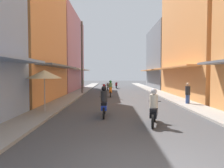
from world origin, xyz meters
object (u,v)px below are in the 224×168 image
Objects in this scene: motorbike_maroon at (116,85)px; utility_pole at (82,57)px; pedestrian_far at (82,84)px; motorbike_blue at (104,103)px; motorbike_black at (154,109)px; motorbike_orange at (110,89)px; motorbike_red at (104,88)px; motorbike_silver at (107,86)px; vendor_umbrella at (44,74)px; pedestrian_midway at (187,94)px.

motorbike_maroon is 10.26m from utility_pole.
motorbike_blue is at bearing -78.16° from pedestrian_far.
motorbike_maroon is (-1.14, 22.07, -0.20)m from motorbike_black.
motorbike_black is 11.06m from motorbike_orange.
motorbike_silver is at bearing 81.70° from motorbike_red.
motorbike_black and motorbike_blue have the same top height.
motorbike_red is 14.44m from vendor_umbrella.
motorbike_red is 0.75× the size of vendor_umbrella.
utility_pole is at bearing 142.80° from motorbike_orange.
motorbike_silver is 14.63m from pedestrian_midway.
vendor_umbrella is 11.05m from utility_pole.
motorbike_orange and motorbike_blue have the same top height.
motorbike_red is 0.23× the size of utility_pole.
motorbike_blue is (-2.19, 1.69, 0.00)m from motorbike_black.
motorbike_black is 1.10× the size of pedestrian_far.
motorbike_orange is at bearing 100.06° from motorbike_black.
motorbike_silver and motorbike_maroon have the same top height.
utility_pole is at bearing 137.87° from pedestrian_midway.
motorbike_orange is 0.76× the size of vendor_umbrella.
pedestrian_midway is at bearing -66.15° from motorbike_silver.
motorbike_blue is at bearing -87.88° from motorbike_red.
utility_pole is (0.99, -6.80, 3.20)m from pedestrian_far.
motorbike_maroon is at bearing 85.92° from motorbike_orange.
pedestrian_midway is 0.20× the size of utility_pole.
motorbike_silver is 1.00× the size of motorbike_maroon.
motorbike_red is (-0.55, 14.76, -0.20)m from motorbike_blue.
motorbike_silver is at bearing 113.85° from pedestrian_midway.
utility_pole reaches higher than vendor_umbrella.
motorbike_orange is 7.68m from pedestrian_midway.
motorbike_silver is 0.76× the size of vendor_umbrella.
motorbike_black is 14.56m from utility_pole.
motorbike_orange is 1.15× the size of pedestrian_midway.
pedestrian_midway is at bearing 33.59° from motorbike_blue.
motorbike_silver and motorbike_red have the same top height.
motorbike_black reaches higher than motorbike_silver.
pedestrian_far is at bearing 98.30° from utility_pole.
motorbike_orange is 1.00× the size of motorbike_blue.
motorbike_silver is 1.00× the size of motorbike_red.
motorbike_silver is (-0.45, 7.98, -0.20)m from motorbike_orange.
motorbike_orange is at bearing 135.36° from pedestrian_midway.
pedestrian_midway reaches higher than motorbike_silver.
motorbike_maroon is 0.23× the size of utility_pole.
pedestrian_midway is (9.57, -14.56, -0.02)m from pedestrian_far.
utility_pole is (-2.86, 11.56, 3.30)m from motorbike_blue.
motorbike_orange is 5.62m from motorbike_red.
motorbike_orange is (-1.93, 10.89, 0.00)m from motorbike_black.
motorbike_orange is at bearing -37.20° from utility_pole.
motorbike_black is at bearing -82.81° from motorbike_silver.
motorbike_blue is at bearing 142.24° from motorbike_black.
utility_pole reaches higher than motorbike_red.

